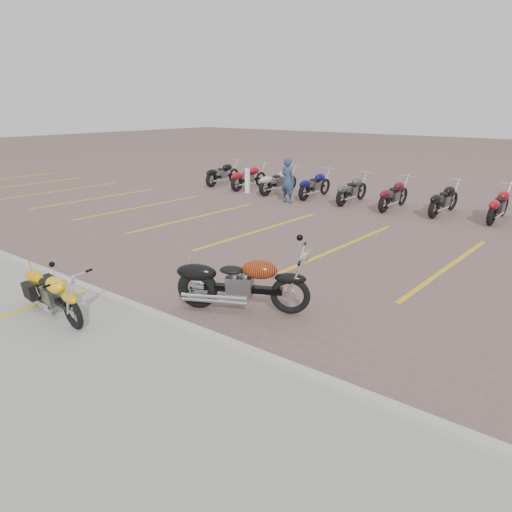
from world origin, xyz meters
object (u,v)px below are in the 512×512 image
(yellow_cruiser, at_px, (55,294))
(flame_cruiser, at_px, (240,285))
(person_a, at_px, (288,180))
(bollard, at_px, (247,181))

(yellow_cruiser, bearing_deg, flame_cruiser, 50.06)
(person_a, xyz_separation_m, bollard, (-2.52, 0.69, -0.32))
(flame_cruiser, relative_size, person_a, 1.32)
(person_a, bearing_deg, flame_cruiser, 125.24)
(flame_cruiser, bearing_deg, yellow_cruiser, -164.14)
(yellow_cruiser, xyz_separation_m, flame_cruiser, (2.30, 2.19, 0.08))
(yellow_cruiser, height_order, person_a, person_a)
(flame_cruiser, distance_m, person_a, 10.18)
(yellow_cruiser, distance_m, person_a, 11.31)
(flame_cruiser, bearing_deg, bollard, 101.69)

